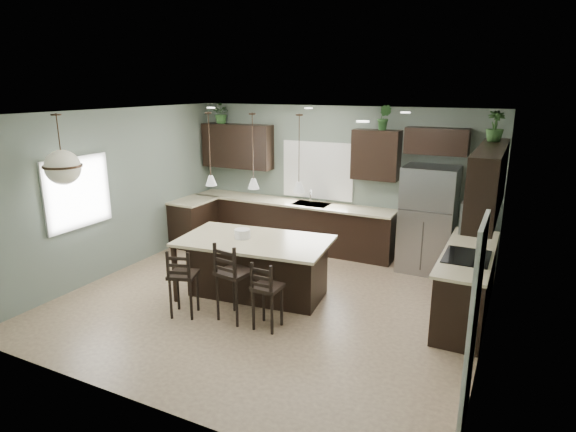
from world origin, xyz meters
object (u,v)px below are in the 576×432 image
(bar_stool_left, at_px, (184,282))
(bar_stool_right, at_px, (267,295))
(refrigerator, at_px, (428,219))
(serving_dish, at_px, (242,234))
(plant_back_left, at_px, (222,113))
(bar_stool_center, at_px, (235,281))
(kitchen_island, at_px, (255,268))

(bar_stool_left, height_order, bar_stool_right, bar_stool_left)
(refrigerator, bearing_deg, serving_dish, -135.08)
(serving_dish, distance_m, plant_back_left, 3.61)
(bar_stool_center, height_order, bar_stool_right, bar_stool_center)
(bar_stool_center, distance_m, bar_stool_right, 0.53)
(kitchen_island, xyz_separation_m, bar_stool_right, (0.66, -0.80, 0.02))
(refrigerator, distance_m, bar_stool_center, 3.68)
(bar_stool_right, bearing_deg, serving_dish, 137.72)
(refrigerator, height_order, bar_stool_right, refrigerator)
(serving_dish, bearing_deg, plant_back_left, 128.40)
(serving_dish, relative_size, bar_stool_right, 0.25)
(kitchen_island, relative_size, plant_back_left, 5.25)
(refrigerator, xyz_separation_m, bar_stool_right, (-1.47, -3.10, -0.44))
(serving_dish, height_order, bar_stool_right, serving_dish)
(serving_dish, bearing_deg, bar_stool_right, -42.40)
(bar_stool_center, xyz_separation_m, plant_back_left, (-2.33, 3.28, 2.04))
(refrigerator, xyz_separation_m, plant_back_left, (-4.33, 0.21, 1.69))
(kitchen_island, distance_m, bar_stool_right, 1.04)
(refrigerator, xyz_separation_m, bar_stool_center, (-2.00, -3.07, -0.35))
(serving_dish, distance_m, bar_stool_left, 1.15)
(bar_stool_center, bearing_deg, kitchen_island, 107.67)
(refrigerator, xyz_separation_m, kitchen_island, (-2.13, -2.30, -0.46))
(kitchen_island, height_order, bar_stool_right, bar_stool_right)
(serving_dish, bearing_deg, kitchen_island, 6.36)
(bar_stool_left, relative_size, bar_stool_right, 1.04)
(bar_stool_center, relative_size, plant_back_left, 2.66)
(bar_stool_left, bearing_deg, plant_back_left, 95.83)
(plant_back_left, bearing_deg, kitchen_island, -48.69)
(serving_dish, height_order, bar_stool_left, serving_dish)
(kitchen_island, bearing_deg, bar_stool_center, -86.83)
(bar_stool_left, bearing_deg, bar_stool_right, -10.38)
(bar_stool_left, relative_size, bar_stool_center, 0.88)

